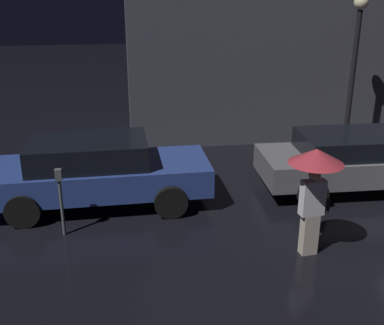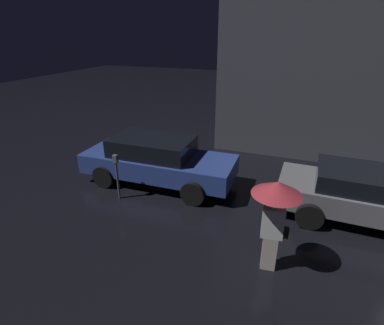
% 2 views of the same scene
% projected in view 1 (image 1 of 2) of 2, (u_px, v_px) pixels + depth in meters
% --- Properties ---
extents(parked_car_blue, '(4.70, 1.93, 1.47)m').
position_uv_depth(parked_car_blue, '(96.00, 170.00, 10.17)').
color(parked_car_blue, navy).
rests_on(parked_car_blue, ground).
extents(parked_car_grey, '(4.43, 1.96, 1.34)m').
position_uv_depth(parked_car_grey, '(355.00, 159.00, 10.96)').
color(parked_car_grey, slate).
rests_on(parked_car_grey, ground).
extents(pedestrian_with_umbrella, '(0.93, 0.93, 1.96)m').
position_uv_depth(pedestrian_with_umbrella, '(315.00, 174.00, 8.02)').
color(pedestrian_with_umbrella, beige).
rests_on(pedestrian_with_umbrella, ground).
extents(parking_meter, '(0.12, 0.10, 1.34)m').
position_uv_depth(parking_meter, '(61.00, 195.00, 8.88)').
color(parking_meter, '#4C5154').
rests_on(parking_meter, ground).
extents(street_lamp_near, '(0.37, 0.37, 4.20)m').
position_uv_depth(street_lamp_near, '(355.00, 53.00, 12.62)').
color(street_lamp_near, black).
rests_on(street_lamp_near, ground).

